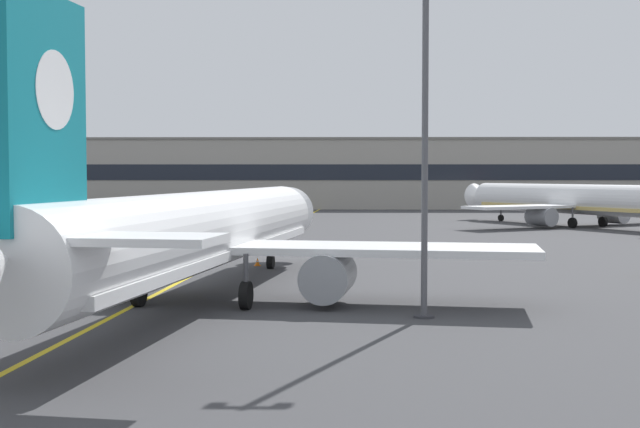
{
  "coord_description": "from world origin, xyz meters",
  "views": [
    {
      "loc": [
        8.17,
        -29.94,
        6.22
      ],
      "look_at": [
        7.56,
        6.92,
        4.48
      ],
      "focal_mm": 47.01,
      "sensor_mm": 36.0,
      "label": 1
    }
  ],
  "objects": [
    {
      "name": "safety_cone_by_nose_gear",
      "position": [
        2.97,
        26.81,
        0.26
      ],
      "size": [
        0.44,
        0.44,
        0.55
      ],
      "color": "orange",
      "rests_on": "ground"
    },
    {
      "name": "airliner_background",
      "position": [
        37.17,
        70.08,
        3.16
      ],
      "size": [
        28.42,
        35.42,
        10.92
      ],
      "color": "white",
      "rests_on": "ground"
    },
    {
      "name": "airliner_foreground",
      "position": [
        1.83,
        10.55,
        3.37
      ],
      "size": [
        32.36,
        41.42,
        11.65
      ],
      "color": "white",
      "rests_on": "ground"
    },
    {
      "name": "apron_lamp_post",
      "position": [
        12.09,
        6.24,
        7.56
      ],
      "size": [
        2.24,
        0.9,
        14.49
      ],
      "color": "#515156",
      "rests_on": "ground"
    },
    {
      "name": "terminal_building",
      "position": [
        -0.04,
        124.6,
        6.43
      ],
      "size": [
        162.53,
        12.4,
        12.84
      ],
      "color": "#9E998E",
      "rests_on": "ground"
    },
    {
      "name": "ground_plane",
      "position": [
        0.0,
        0.0,
        0.0
      ],
      "size": [
        400.0,
        400.0,
        0.0
      ],
      "primitive_type": "plane",
      "color": "#3D3D3F"
    },
    {
      "name": "taxiway_centreline",
      "position": [
        0.0,
        30.0,
        0.0
      ],
      "size": [
        11.75,
        179.65,
        0.01
      ],
      "primitive_type": "cube",
      "rotation": [
        0.0,
        0.0,
        -0.06
      ],
      "color": "yellow",
      "rests_on": "ground"
    }
  ]
}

